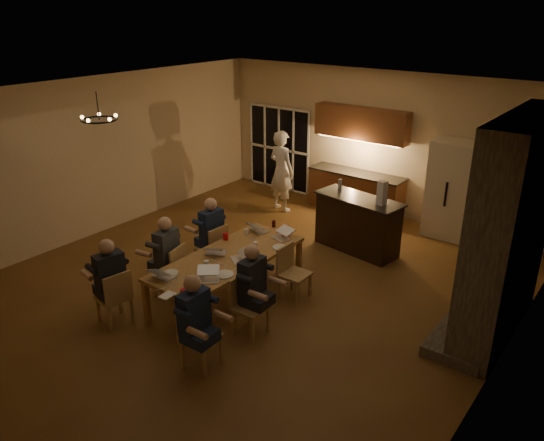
{
  "coord_description": "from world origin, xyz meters",
  "views": [
    {
      "loc": [
        5.16,
        -6.12,
        4.5
      ],
      "look_at": [
        0.25,
        0.3,
        1.17
      ],
      "focal_mm": 35.0,
      "sensor_mm": 36.0,
      "label": 1
    }
  ],
  "objects": [
    {
      "name": "person_left_mid",
      "position": [
        -0.88,
        -1.02,
        0.69
      ],
      "size": [
        0.68,
        0.68,
        1.38
      ],
      "primitive_type": null,
      "rotation": [
        0.0,
        0.0,
        -1.42
      ],
      "color": "#3C4047",
      "rests_on": "ground"
    },
    {
      "name": "floor",
      "position": [
        0.0,
        0.0,
        0.0
      ],
      "size": [
        9.0,
        9.0,
        0.0
      ],
      "primitive_type": "plane",
      "color": "brown",
      "rests_on": "ground"
    },
    {
      "name": "bar_bottle",
      "position": [
        0.24,
        2.5,
        1.2
      ],
      "size": [
        0.08,
        0.08,
        0.24
      ],
      "primitive_type": "cylinder",
      "color": "#99999E",
      "rests_on": "bar_island"
    },
    {
      "name": "standing_person",
      "position": [
        -1.72,
        3.24,
        0.94
      ],
      "size": [
        0.75,
        0.55,
        1.88
      ],
      "primitive_type": "imported",
      "rotation": [
        0.0,
        0.0,
        2.99
      ],
      "color": "white",
      "rests_on": "ground"
    },
    {
      "name": "chair_right_mid",
      "position": [
        0.92,
        -1.08,
        0.45
      ],
      "size": [
        0.45,
        0.45,
        0.89
      ],
      "primitive_type": null,
      "rotation": [
        0.0,
        0.0,
        1.59
      ],
      "color": "tan",
      "rests_on": "ground"
    },
    {
      "name": "refrigerator",
      "position": [
        1.9,
        4.15,
        1.0
      ],
      "size": [
        0.9,
        0.68,
        2.0
      ],
      "primitive_type": "cube",
      "color": "beige",
      "rests_on": "ground"
    },
    {
      "name": "laptop_d",
      "position": [
        0.22,
        -0.51,
        0.86
      ],
      "size": [
        0.42,
        0.41,
        0.23
      ],
      "primitive_type": null,
      "rotation": [
        0.0,
        0.0,
        -0.6
      ],
      "color": "silver",
      "rests_on": "dining_table"
    },
    {
      "name": "redcup_far",
      "position": [
        0.15,
        0.81,
        0.81
      ],
      "size": [
        0.1,
        0.1,
        0.12
      ],
      "primitive_type": "cylinder",
      "color": "red",
      "rests_on": "dining_table"
    },
    {
      "name": "redcup_near",
      "position": [
        0.34,
        -1.82,
        0.81
      ],
      "size": [
        0.08,
        0.08,
        0.12
      ],
      "primitive_type": "cylinder",
      "color": "red",
      "rests_on": "dining_table"
    },
    {
      "name": "french_doors",
      "position": [
        -2.7,
        4.47,
        1.05
      ],
      "size": [
        1.86,
        0.08,
        2.1
      ],
      "primitive_type": "cube",
      "color": "black",
      "rests_on": "ground"
    },
    {
      "name": "dining_table",
      "position": [
        -0.01,
        -0.51,
        0.38
      ],
      "size": [
        1.1,
        2.71,
        0.75
      ],
      "primitive_type": "cube",
      "color": "#BF804C",
      "rests_on": "ground"
    },
    {
      "name": "laptop_b",
      "position": [
        0.29,
        -1.29,
        0.86
      ],
      "size": [
        0.43,
        0.42,
        0.23
      ],
      "primitive_type": null,
      "rotation": [
        0.0,
        0.0,
        0.69
      ],
      "color": "silver",
      "rests_on": "dining_table"
    },
    {
      "name": "laptop_f",
      "position": [
        0.24,
        0.56,
        0.86
      ],
      "size": [
        0.38,
        0.35,
        0.23
      ],
      "primitive_type": null,
      "rotation": [
        0.0,
        0.0,
        -0.26
      ],
      "color": "silver",
      "rests_on": "dining_table"
    },
    {
      "name": "chair_left_far",
      "position": [
        -0.9,
        0.02,
        0.45
      ],
      "size": [
        0.47,
        0.47,
        0.89
      ],
      "primitive_type": null,
      "rotation": [
        0.0,
        0.0,
        -1.63
      ],
      "color": "tan",
      "rests_on": "ground"
    },
    {
      "name": "fireplace",
      "position": [
        3.7,
        1.2,
        1.6
      ],
      "size": [
        0.58,
        2.5,
        3.2
      ],
      "primitive_type": "cube",
      "color": "#686052",
      "rests_on": "ground"
    },
    {
      "name": "can_cola",
      "position": [
        -0.16,
        0.89,
        0.81
      ],
      "size": [
        0.07,
        0.07,
        0.12
      ],
      "primitive_type": "cylinder",
      "color": "#3F0F0C",
      "rests_on": "dining_table"
    },
    {
      "name": "redcup_mid",
      "position": [
        -0.48,
        -0.05,
        0.81
      ],
      "size": [
        0.09,
        0.09,
        0.12
      ],
      "primitive_type": "cylinder",
      "color": "red",
      "rests_on": "dining_table"
    },
    {
      "name": "back_wall",
      "position": [
        0.0,
        4.52,
        1.6
      ],
      "size": [
        8.0,
        0.04,
        3.2
      ],
      "primitive_type": "cube",
      "color": "#C1AD89",
      "rests_on": "ground"
    },
    {
      "name": "person_right_mid",
      "position": [
        0.87,
        -0.98,
        0.69
      ],
      "size": [
        0.62,
        0.62,
        1.38
      ],
      "primitive_type": null,
      "rotation": [
        0.0,
        0.0,
        1.61
      ],
      "color": "#20222A",
      "rests_on": "ground"
    },
    {
      "name": "mug_back",
      "position": [
        -0.34,
        0.34,
        0.8
      ],
      "size": [
        0.07,
        0.07,
        0.1
      ],
      "primitive_type": "cylinder",
      "color": "white",
      "rests_on": "dining_table"
    },
    {
      "name": "kitchenette",
      "position": [
        -0.3,
        4.2,
        1.2
      ],
      "size": [
        2.24,
        0.68,
        2.4
      ],
      "primitive_type": null,
      "color": "brown",
      "rests_on": "ground"
    },
    {
      "name": "person_right_near",
      "position": [
        0.86,
        -2.13,
        0.69
      ],
      "size": [
        0.61,
        0.61,
        1.38
      ],
      "primitive_type": null,
      "rotation": [
        0.0,
        0.0,
        1.59
      ],
      "color": "#1A2B43",
      "rests_on": "ground"
    },
    {
      "name": "person_left_near",
      "position": [
        -0.9,
        -2.11,
        0.69
      ],
      "size": [
        0.7,
        0.7,
        1.38
      ],
      "primitive_type": null,
      "rotation": [
        0.0,
        0.0,
        -1.76
      ],
      "color": "#20222A",
      "rests_on": "ground"
    },
    {
      "name": "chair_left_near",
      "position": [
        -0.9,
        -2.1,
        0.45
      ],
      "size": [
        0.5,
        0.5,
        0.89
      ],
      "primitive_type": null,
      "rotation": [
        0.0,
        0.0,
        -1.72
      ],
      "color": "tan",
      "rests_on": "ground"
    },
    {
      "name": "chair_left_mid",
      "position": [
        -0.87,
        -1.02,
        0.45
      ],
      "size": [
        0.53,
        0.53,
        0.89
      ],
      "primitive_type": null,
      "rotation": [
        0.0,
        0.0,
        -1.33
      ],
      "color": "tan",
      "rests_on": "ground"
    },
    {
      "name": "notepad",
      "position": [
        0.14,
        -1.94,
        0.76
      ],
      "size": [
        0.18,
        0.23,
        0.01
      ],
      "primitive_type": "cube",
      "rotation": [
        0.0,
        0.0,
        0.1
      ],
      "color": "white",
      "rests_on": "dining_table"
    },
    {
      "name": "chandelier",
      "position": [
        -2.25,
        -1.03,
        2.75
      ],
      "size": [
        0.58,
        0.58,
        0.03
      ],
      "primitive_type": "torus",
      "color": "black",
      "rests_on": "ceiling"
    },
    {
      "name": "chair_right_far",
      "position": [
        0.84,
        0.14,
        0.45
      ],
      "size": [
        0.44,
        0.44,
        0.89
      ],
      "primitive_type": null,
      "rotation": [
        0.0,
        0.0,
        1.58
      ],
      "color": "tan",
      "rests_on": "ground"
    },
    {
      "name": "person_left_far",
      "position": [
        -0.91,
        0.06,
        0.69
      ],
      "size": [
        0.65,
        0.65,
        1.38
      ],
      "primitive_type": null,
      "rotation": [
        0.0,
        0.0,
        -1.66
      ],
      "color": "#1A2B43",
      "rests_on": "ground"
    },
    {
      "name": "bar_island",
      "position": [
        0.74,
        2.38,
        0.54
      ],
      "size": [
        1.8,
        0.92,
        1.08
      ],
      "primitive_type": "cube",
      "rotation": [
        0.0,
        0.0,
        -0.14
      ],
      "color": "black",
      "rests_on": "ground"
    },
    {
      "name": "plate_left",
      "position": [
        -0.31,
        -1.46,
        0.76
      ],
      "size": [
        0.24,
        0.24,
        0.02
      ],
      "primitive_type": "cylinder",
      "color": "white",
      "rests_on": "dining_table"
    },
    {
      "name": "can_silver",
      "position": [
        0.06,
        -1.18,
        0.81
      ],
      "size": [
        0.07,
        0.07,
        0.12
      ],
      "primitive_type": "cylinder",
      "color": "#B2B2B7",
      "rests_on": "dining_table"
    },
    {
      "name": "laptop_c",
      "position": [
        -0.25,
        -0.54,
        0.86
      ],
      "size": [
        0.42,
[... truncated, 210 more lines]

